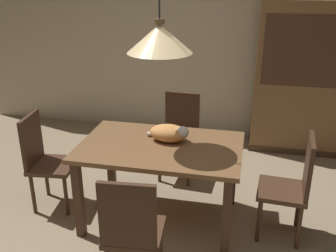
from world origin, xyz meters
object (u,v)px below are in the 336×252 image
Objects in this scene: chair_near_front at (132,229)px; chair_right_side at (293,184)px; pendant_lamp at (160,38)px; hutch_bookcase at (301,81)px; dining_table at (161,155)px; chair_left_side at (44,158)px; chair_far_back at (180,132)px; cat_sleeping at (170,133)px.

chair_near_front and chair_right_side have the same top height.
pendant_lamp is (-1.13, 0.01, 1.15)m from chair_right_side.
dining_table is at bearing -125.03° from hutch_bookcase.
dining_table is 1.51× the size of chair_left_side.
pendant_lamp reaches higher than dining_table.
hutch_bookcase is (1.31, 1.87, -0.77)m from pendant_lamp.
chair_right_side is 1.61m from pendant_lamp.
pendant_lamp is (-0.01, 0.88, 1.15)m from chair_near_front.
pendant_lamp reaches higher than chair_near_front.
chair_right_side is 1.93m from hutch_bookcase.
chair_near_front is 1.45m from pendant_lamp.
dining_table is 1.51× the size of chair_near_front.
chair_right_side is 0.50× the size of hutch_bookcase.
chair_far_back is at bearing 90.05° from chair_near_front.
chair_left_side is 3.11m from hutch_bookcase.
chair_near_front reaches higher than dining_table.
dining_table is 3.58× the size of cat_sleeping.
chair_right_side is 0.72× the size of pendant_lamp.
chair_right_side is 1.00× the size of chair_far_back.
hutch_bookcase is (0.19, 1.88, 0.38)m from chair_right_side.
chair_near_front is at bearing -89.95° from chair_far_back.
cat_sleeping is at bearing 86.77° from chair_near_front.
chair_left_side is 2.26m from chair_right_side.
chair_far_back is 0.84m from cat_sleeping.
dining_table is at bearing 90.42° from chair_near_front.
chair_near_front is 2.38× the size of cat_sleeping.
pendant_lamp is (-0.06, -0.10, 0.84)m from cat_sleeping.
cat_sleeping is (0.06, -0.78, 0.32)m from chair_far_back.
chair_left_side is 1.24m from cat_sleeping.
chair_right_side and chair_far_back have the same top height.
chair_right_side is at bearing -38.20° from chair_far_back.
chair_near_front is at bearing -142.13° from chair_right_side.
hutch_bookcase reaches higher than chair_left_side.
chair_left_side is 1.00× the size of chair_far_back.
pendant_lamp reaches higher than hutch_bookcase.
chair_near_front is 1.76m from chair_far_back.
chair_right_side is at bearing -5.64° from cat_sleeping.
chair_right_side reaches higher than dining_table.
chair_near_front is 0.72× the size of pendant_lamp.
chair_far_back is at bearing 94.16° from cat_sleeping.
pendant_lamp is 0.70× the size of hutch_bookcase.
hutch_bookcase reaches higher than chair_right_side.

